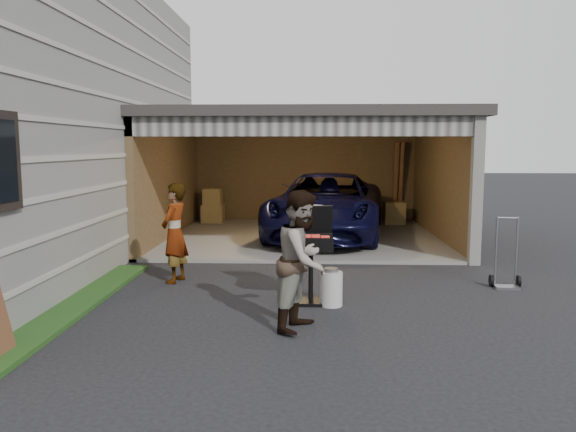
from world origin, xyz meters
name	(u,v)px	position (x,y,z in m)	size (l,w,h in m)	color
ground	(238,322)	(0.00, 0.00, 0.00)	(80.00, 80.00, 0.00)	black
groundcover_strip	(18,346)	(-2.25, -1.00, 0.03)	(0.50, 8.00, 0.06)	#193814
garage	(305,159)	(0.76, 6.79, 1.87)	(6.80, 6.30, 2.90)	#605E59
minivan	(327,208)	(1.30, 6.40, 0.74)	(2.45, 5.31, 1.47)	black
woman	(175,233)	(-1.26, 2.04, 0.79)	(0.58, 0.38, 1.59)	#9FACC8
man	(303,260)	(0.80, -0.20, 0.83)	(0.81, 0.63, 1.66)	#3F2218
bbq_grill	(311,246)	(0.90, 0.91, 0.80)	(0.60, 0.53, 1.34)	black
propane_tank	(331,289)	(1.18, 0.78, 0.23)	(0.31, 0.31, 0.47)	beige
hand_truck	(506,274)	(3.90, 1.87, 0.21)	(0.46, 0.35, 1.10)	slate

